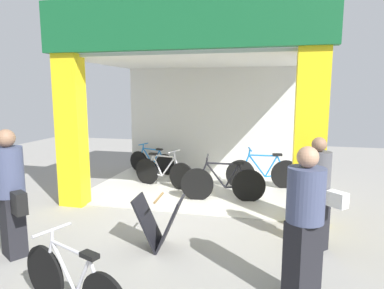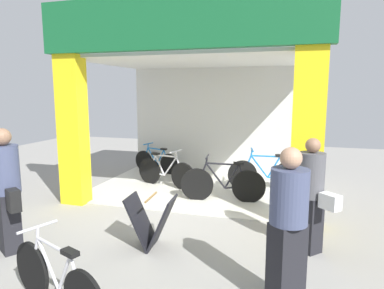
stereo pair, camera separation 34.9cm
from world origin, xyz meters
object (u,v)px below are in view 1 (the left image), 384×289
sandwich_board_sign (159,222)px  pedestrian_0 (317,192)px  bicycle_inside_1 (263,173)px  pedestrian_3 (11,191)px  bicycle_inside_2 (223,183)px  bicycle_inside_0 (163,172)px  bicycle_inside_3 (152,162)px  pedestrian_2 (304,224)px  bicycle_parked_0 (73,285)px

sandwich_board_sign → pedestrian_0: bearing=13.6°
bicycle_inside_1 → pedestrian_3: bearing=-127.6°
bicycle_inside_2 → pedestrian_0: 2.42m
bicycle_inside_0 → bicycle_inside_3: bearing=121.1°
bicycle_inside_1 → pedestrian_2: (0.55, -4.29, 0.51)m
bicycle_inside_0 → bicycle_parked_0: size_ratio=1.07×
bicycle_inside_2 → bicycle_parked_0: bicycle_inside_2 is taller
bicycle_inside_0 → pedestrian_0: 3.96m
bicycle_inside_3 → bicycle_inside_1: bearing=-15.0°
bicycle_parked_0 → bicycle_inside_3: bearing=103.1°
sandwich_board_sign → pedestrian_0: (2.16, 0.52, 0.45)m
pedestrian_2 → bicycle_parked_0: bearing=-161.1°
bicycle_parked_0 → pedestrian_3: (-1.51, 0.95, 0.56)m
bicycle_inside_3 → sandwich_board_sign: bearing=-68.3°
bicycle_inside_2 → pedestrian_0: bearing=-48.0°
bicycle_inside_0 → pedestrian_0: size_ratio=0.98×
bicycle_inside_2 → pedestrian_3: (-2.40, -2.97, 0.53)m
bicycle_parked_0 → sandwich_board_sign: size_ratio=1.92×
bicycle_inside_1 → bicycle_inside_2: size_ratio=0.98×
bicycle_inside_3 → sandwich_board_sign: bicycle_inside_3 is taller
bicycle_inside_1 → pedestrian_3: (-3.16, -4.09, 0.53)m
sandwich_board_sign → pedestrian_0: 2.26m
bicycle_inside_0 → pedestrian_2: 4.78m
pedestrian_2 → bicycle_inside_0: bearing=126.0°
bicycle_inside_1 → pedestrian_2: bearing=-82.7°
bicycle_parked_0 → sandwich_board_sign: 1.67m
pedestrian_0 → pedestrian_3: size_ratio=0.92×
sandwich_board_sign → pedestrian_2: size_ratio=0.45×
bicycle_inside_3 → bicycle_inside_2: bearing=-40.6°
bicycle_inside_1 → bicycle_parked_0: (-1.65, -5.04, -0.03)m
bicycle_inside_3 → pedestrian_0: pedestrian_0 is taller
bicycle_inside_1 → pedestrian_3: 5.20m
bicycle_inside_0 → bicycle_inside_3: bicycle_inside_0 is taller
pedestrian_2 → bicycle_inside_1: bearing=97.3°
bicycle_inside_3 → pedestrian_3: pedestrian_3 is taller
bicycle_parked_0 → pedestrian_3: pedestrian_3 is taller
bicycle_inside_2 → bicycle_inside_3: bicycle_inside_2 is taller
bicycle_inside_2 → pedestrian_0: pedestrian_0 is taller
bicycle_inside_0 → bicycle_inside_1: 2.30m
pedestrian_2 → pedestrian_3: 3.71m
bicycle_inside_0 → pedestrian_2: bearing=-54.0°
bicycle_parked_0 → pedestrian_2: pedestrian_2 is taller
bicycle_inside_1 → pedestrian_2: pedestrian_2 is taller
bicycle_inside_2 → pedestrian_2: size_ratio=1.01×
bicycle_inside_2 → bicycle_parked_0: bearing=-102.8°
pedestrian_0 → bicycle_inside_1: bearing=106.0°
sandwich_board_sign → pedestrian_2: pedestrian_2 is taller
bicycle_inside_1 → bicycle_inside_2: bearing=-124.1°
bicycle_inside_3 → pedestrian_3: bearing=-91.7°
bicycle_inside_1 → bicycle_inside_0: bearing=-168.9°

